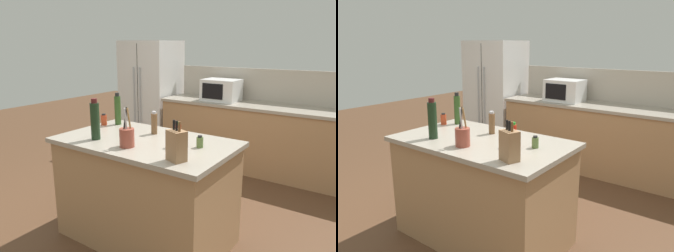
% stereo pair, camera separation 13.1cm
% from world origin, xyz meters
% --- Properties ---
extents(ground_plane, '(14.00, 14.00, 0.00)m').
position_xyz_m(ground_plane, '(0.00, 0.00, 0.00)').
color(ground_plane, brown).
extents(back_counter_run, '(2.94, 0.66, 0.94)m').
position_xyz_m(back_counter_run, '(0.30, 2.20, 0.47)').
color(back_counter_run, '#A87C54').
rests_on(back_counter_run, ground_plane).
extents(wall_backsplash, '(2.90, 0.03, 0.46)m').
position_xyz_m(wall_backsplash, '(0.30, 2.52, 1.17)').
color(wall_backsplash, '#B2A899').
rests_on(wall_backsplash, back_counter_run).
extents(kitchen_island, '(1.53, 0.90, 0.94)m').
position_xyz_m(kitchen_island, '(0.00, 0.00, 0.47)').
color(kitchen_island, '#A87C54').
rests_on(kitchen_island, ground_plane).
extents(refrigerator, '(0.86, 0.75, 1.79)m').
position_xyz_m(refrigerator, '(-1.64, 2.25, 0.90)').
color(refrigerator, white).
rests_on(refrigerator, ground_plane).
extents(microwave, '(0.51, 0.39, 0.31)m').
position_xyz_m(microwave, '(-0.33, 2.20, 1.09)').
color(microwave, white).
rests_on(microwave, back_counter_run).
extents(knife_block, '(0.16, 0.14, 0.29)m').
position_xyz_m(knife_block, '(0.50, -0.28, 1.05)').
color(knife_block, '#936B47').
rests_on(knife_block, kitchen_island).
extents(utensil_crock, '(0.12, 0.12, 0.32)m').
position_xyz_m(utensil_crock, '(0.00, -0.23, 1.02)').
color(utensil_crock, brown).
rests_on(utensil_crock, kitchen_island).
extents(spice_jar_paprika, '(0.06, 0.06, 0.12)m').
position_xyz_m(spice_jar_paprika, '(-0.67, 0.18, 0.99)').
color(spice_jar_paprika, '#B73D1E').
rests_on(spice_jar_paprika, kitchen_island).
extents(pepper_grinder, '(0.06, 0.06, 0.21)m').
position_xyz_m(pepper_grinder, '(-0.05, 0.20, 1.04)').
color(pepper_grinder, brown).
rests_on(pepper_grinder, kitchen_island).
extents(spice_jar_oregano, '(0.06, 0.06, 0.10)m').
position_xyz_m(spice_jar_oregano, '(0.49, 0.08, 0.99)').
color(spice_jar_oregano, '#567038').
rests_on(spice_jar_oregano, kitchen_island).
extents(olive_oil_bottle, '(0.06, 0.06, 0.33)m').
position_xyz_m(olive_oil_bottle, '(-0.57, 0.28, 1.09)').
color(olive_oil_bottle, '#2D4C1E').
rests_on(olive_oil_bottle, kitchen_island).
extents(hot_sauce_bottle, '(0.05, 0.05, 0.20)m').
position_xyz_m(hot_sauce_bottle, '(0.33, 0.01, 1.03)').
color(hot_sauce_bottle, red).
rests_on(hot_sauce_bottle, kitchen_island).
extents(wine_bottle, '(0.08, 0.08, 0.36)m').
position_xyz_m(wine_bottle, '(-0.36, -0.23, 1.11)').
color(wine_bottle, black).
rests_on(wine_bottle, kitchen_island).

